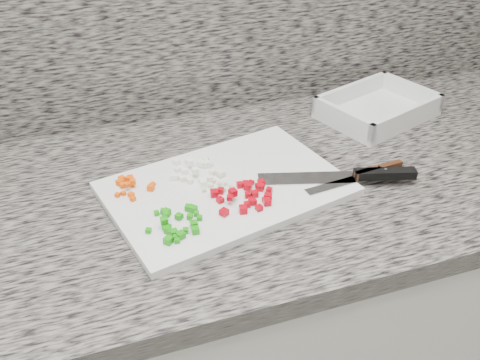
{
  "coord_description": "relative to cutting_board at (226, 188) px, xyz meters",
  "views": [
    {
      "loc": [
        -0.16,
        0.64,
        1.47
      ],
      "look_at": [
        0.1,
        1.39,
        0.93
      ],
      "focal_mm": 40.0,
      "sensor_mm": 36.0,
      "label": 1
    }
  ],
  "objects": [
    {
      "name": "carrot_pile",
      "position": [
        -0.17,
        0.05,
        0.01
      ],
      "size": [
        0.08,
        0.08,
        0.02
      ],
      "color": "#EA4D05",
      "rests_on": "cutting_board"
    },
    {
      "name": "chef_knife",
      "position": [
        0.24,
        -0.06,
        0.01
      ],
      "size": [
        0.29,
        0.11,
        0.02
      ],
      "rotation": [
        0.0,
        0.0,
        -0.28
      ],
      "color": "silver",
      "rests_on": "cutting_board"
    },
    {
      "name": "cabinet",
      "position": [
        -0.08,
        0.03,
        -0.48
      ],
      "size": [
        3.92,
        0.62,
        0.86
      ],
      "primitive_type": "cube",
      "color": "beige",
      "rests_on": "ground"
    },
    {
      "name": "countertop",
      "position": [
        -0.08,
        0.03,
        -0.03
      ],
      "size": [
        3.96,
        0.64,
        0.04
      ],
      "primitive_type": "cube",
      "color": "slate",
      "rests_on": "cabinet"
    },
    {
      "name": "red_pepper_pile",
      "position": [
        0.02,
        -0.05,
        0.01
      ],
      "size": [
        0.11,
        0.09,
        0.02
      ],
      "color": "#AC020F",
      "rests_on": "cutting_board"
    },
    {
      "name": "paring_knife",
      "position": [
        0.26,
        -0.06,
        0.01
      ],
      "size": [
        0.21,
        0.04,
        0.02
      ],
      "rotation": [
        0.0,
        0.0,
        0.11
      ],
      "color": "silver",
      "rests_on": "cutting_board"
    },
    {
      "name": "garlic_pile",
      "position": [
        -0.02,
        -0.01,
        0.01
      ],
      "size": [
        0.06,
        0.04,
        0.01
      ],
      "color": "beige",
      "rests_on": "cutting_board"
    },
    {
      "name": "cutting_board",
      "position": [
        0.0,
        0.0,
        0.0
      ],
      "size": [
        0.47,
        0.36,
        0.01
      ],
      "primitive_type": "cube",
      "rotation": [
        0.0,
        0.0,
        0.22
      ],
      "color": "silver",
      "rests_on": "countertop"
    },
    {
      "name": "tray",
      "position": [
        0.42,
        0.18,
        0.01
      ],
      "size": [
        0.29,
        0.25,
        0.05
      ],
      "rotation": [
        0.0,
        0.0,
        0.33
      ],
      "color": "silver",
      "rests_on": "countertop"
    },
    {
      "name": "onion_pile",
      "position": [
        -0.04,
        0.06,
        0.01
      ],
      "size": [
        0.1,
        0.1,
        0.02
      ],
      "color": "white",
      "rests_on": "cutting_board"
    },
    {
      "name": "green_pepper_pile",
      "position": [
        -0.11,
        -0.09,
        0.01
      ],
      "size": [
        0.1,
        0.09,
        0.02
      ],
      "color": "#178B0C",
      "rests_on": "cutting_board"
    }
  ]
}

